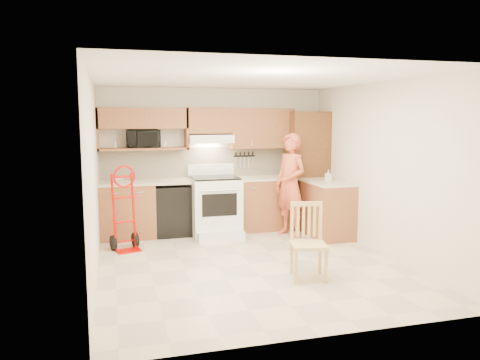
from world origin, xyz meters
name	(u,v)px	position (x,y,z in m)	size (l,w,h in m)	color
floor	(250,265)	(0.00, 0.00, -0.01)	(4.00, 4.50, 0.02)	beige
ceiling	(250,77)	(0.00, 0.00, 2.51)	(4.00, 4.50, 0.02)	white
wall_back	(214,159)	(0.00, 2.26, 1.25)	(4.00, 0.02, 2.50)	beige
wall_front	(323,203)	(0.00, -2.26, 1.25)	(4.00, 0.02, 2.50)	beige
wall_left	(92,179)	(-2.01, 0.00, 1.25)	(0.02, 4.50, 2.50)	beige
wall_right	(383,169)	(2.01, 0.00, 1.25)	(0.02, 4.50, 2.50)	beige
backsplash	(214,162)	(0.00, 2.23, 1.20)	(3.92, 0.03, 0.55)	beige
lower_cab_left	(127,211)	(-1.55, 1.95, 0.45)	(0.90, 0.60, 0.90)	#985F3B
dishwasher	(172,210)	(-0.80, 1.95, 0.42)	(0.60, 0.60, 0.85)	black
lower_cab_right	(263,204)	(0.83, 1.95, 0.45)	(1.14, 0.60, 0.90)	#985F3B
countertop_left	(145,182)	(-1.25, 1.95, 0.92)	(1.50, 0.63, 0.04)	beige
countertop_right	(263,178)	(0.83, 1.95, 0.92)	(1.14, 0.63, 0.04)	beige
cab_return_right	(327,210)	(1.70, 1.15, 0.45)	(0.60, 1.00, 0.90)	#985F3B
countertop_return	(328,182)	(1.70, 1.15, 0.92)	(0.63, 1.00, 0.04)	beige
pantry_tall	(306,170)	(1.65, 1.95, 1.05)	(0.70, 0.60, 2.10)	brown
upper_cab_left	(143,118)	(-1.25, 2.08, 1.98)	(1.50, 0.33, 0.34)	#985F3B
upper_shelf_mw	(143,149)	(-1.25, 2.08, 1.47)	(1.50, 0.33, 0.04)	#985F3B
upper_cab_center	(209,121)	(-0.12, 2.08, 1.94)	(0.76, 0.33, 0.44)	#985F3B
upper_cab_right	(261,128)	(0.83, 2.08, 1.80)	(1.14, 0.33, 0.70)	#985F3B
range_hood	(210,139)	(-0.12, 2.02, 1.63)	(0.76, 0.46, 0.14)	white
knife_strip	(244,159)	(0.55, 2.21, 1.24)	(0.40, 0.05, 0.29)	black
microwave	(143,139)	(-1.25, 2.08, 1.64)	(0.54, 0.37, 0.30)	black
range	(216,201)	(-0.11, 1.66, 0.59)	(0.81, 1.06, 1.19)	white
person	(290,185)	(1.11, 1.35, 0.87)	(0.63, 0.42, 1.74)	#CC5535
hand_truck	(125,212)	(-1.60, 1.16, 0.58)	(0.46, 0.42, 1.16)	#BC0600
dining_chair	(309,242)	(0.54, -0.75, 0.47)	(0.42, 0.46, 0.94)	tan
soap_bottle	(328,175)	(1.70, 1.14, 1.04)	(0.09, 0.09, 0.19)	white
bowl	(117,180)	(-1.70, 1.95, 0.97)	(0.23, 0.23, 0.06)	white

